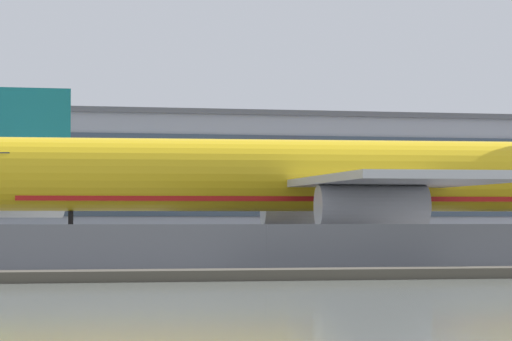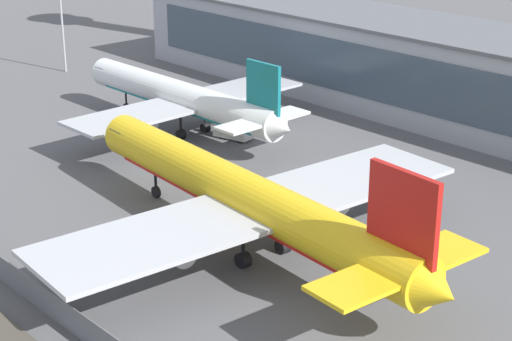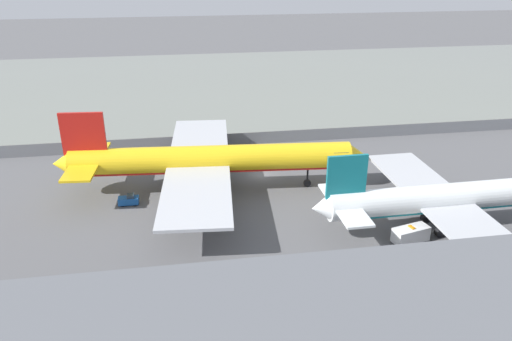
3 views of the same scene
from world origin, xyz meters
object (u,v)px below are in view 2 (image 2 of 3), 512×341
passenger_jet_white_teal (183,98)px  apron_light_mast_apron_west (61,8)px  baggage_tug (373,278)px  cargo_jet_yellow (248,199)px  ops_van (232,130)px

passenger_jet_white_teal → apron_light_mast_apron_west: 41.50m
baggage_tug → cargo_jet_yellow: bearing=-165.5°
baggage_tug → ops_van: ops_van is taller
cargo_jet_yellow → passenger_jet_white_teal: (-33.51, 18.26, -0.63)m
cargo_jet_yellow → ops_van: size_ratio=9.38×
ops_van → cargo_jet_yellow: bearing=-38.4°
cargo_jet_yellow → passenger_jet_white_teal: bearing=151.4°
ops_van → apron_light_mast_apron_west: apron_light_mast_apron_west is taller
cargo_jet_yellow → baggage_tug: cargo_jet_yellow is taller
passenger_jet_white_teal → ops_van: passenger_jet_white_teal is taller
passenger_jet_white_teal → ops_van: size_ratio=7.61×
cargo_jet_yellow → apron_light_mast_apron_west: (-74.14, 23.81, 5.73)m
baggage_tug → apron_light_mast_apron_west: apron_light_mast_apron_west is taller
ops_van → apron_light_mast_apron_west: bearing=176.9°
cargo_jet_yellow → ops_van: (-26.79, 21.22, -4.18)m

